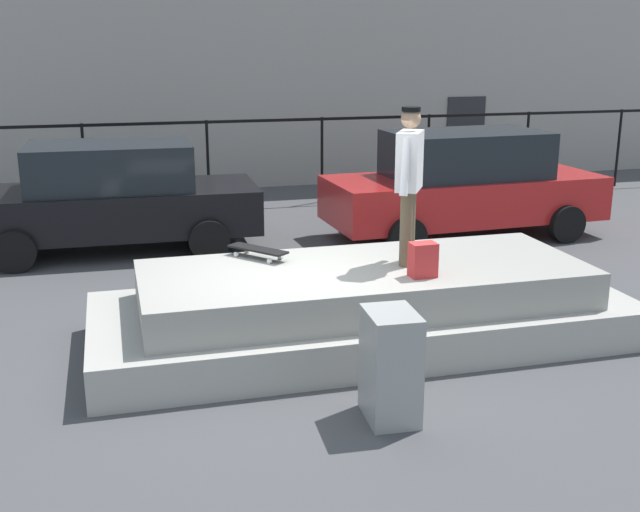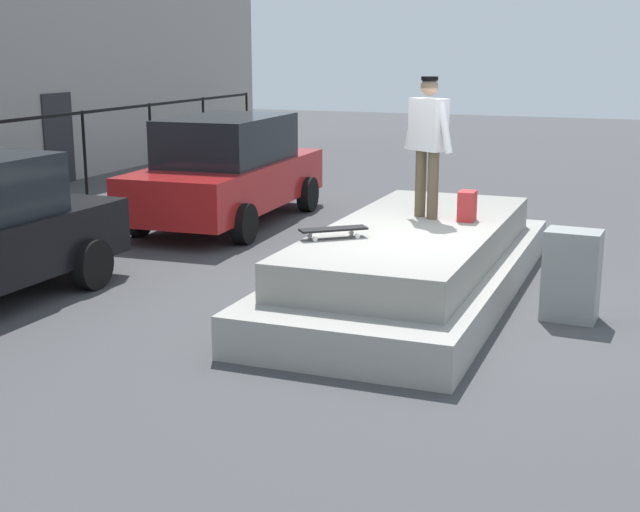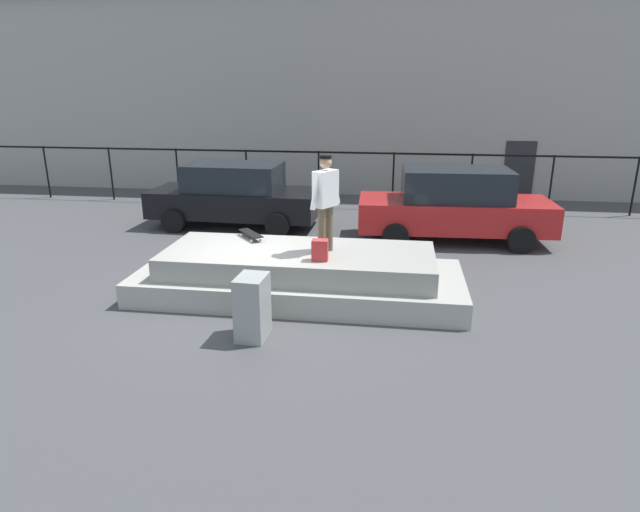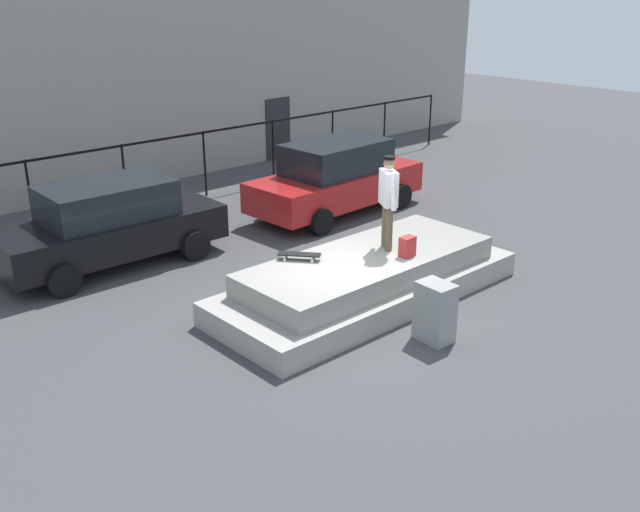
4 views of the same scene
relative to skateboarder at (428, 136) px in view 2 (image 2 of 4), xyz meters
The scene contains 7 objects.
ground_plane 2.31m from the skateboarder, 168.48° to the right, with size 60.00×60.00×0.00m, color #424244.
concrete_ledge 1.59m from the skateboarder, behind, with size 6.13×2.39×0.87m.
skateboarder is the anchor object (origin of this frame).
skateboard 1.97m from the skateboarder, 157.55° to the left, with size 0.65×0.73×0.12m.
backpack 1.00m from the skateboarder, 92.57° to the right, with size 0.28×0.20×0.38m, color red.
car_red_sedan_mid 5.11m from the skateboarder, 57.24° to the left, with size 4.85×2.24×1.84m.
utility_box 2.53m from the skateboarder, 114.90° to the right, with size 0.44×0.60×1.02m, color gray.
Camera 2 is at (-9.54, -2.52, 3.01)m, focal length 49.63 mm.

